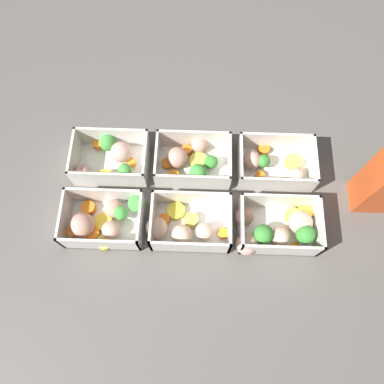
{
  "coord_description": "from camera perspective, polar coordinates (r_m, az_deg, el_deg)",
  "views": [
    {
      "loc": [
        0.01,
        -0.28,
        0.76
      ],
      "look_at": [
        0.0,
        0.0,
        0.02
      ],
      "focal_mm": 35.0,
      "sensor_mm": 36.0,
      "label": 1
    }
  ],
  "objects": [
    {
      "name": "ground_plane",
      "position": [
        0.81,
        -0.0,
        -0.59
      ],
      "size": [
        4.0,
        4.0,
        0.0
      ],
      "primitive_type": "plane",
      "color": "#56514C"
    },
    {
      "name": "container_near_left",
      "position": [
        0.79,
        -13.35,
        -4.2
      ],
      "size": [
        0.16,
        0.12,
        0.07
      ],
      "color": "silver",
      "rests_on": "ground_plane"
    },
    {
      "name": "container_near_center",
      "position": [
        0.76,
        -1.16,
        -5.22
      ],
      "size": [
        0.18,
        0.11,
        0.07
      ],
      "color": "silver",
      "rests_on": "ground_plane"
    },
    {
      "name": "container_near_right",
      "position": [
        0.78,
        12.97,
        -5.48
      ],
      "size": [
        0.18,
        0.13,
        0.07
      ],
      "color": "silver",
      "rests_on": "ground_plane"
    },
    {
      "name": "container_far_left",
      "position": [
        0.84,
        -12.33,
        4.97
      ],
      "size": [
        0.16,
        0.12,
        0.07
      ],
      "color": "silver",
      "rests_on": "ground_plane"
    },
    {
      "name": "container_far_center",
      "position": [
        0.82,
        -0.04,
        4.81
      ],
      "size": [
        0.16,
        0.12,
        0.07
      ],
      "color": "silver",
      "rests_on": "ground_plane"
    },
    {
      "name": "container_far_right",
      "position": [
        0.83,
        12.37,
        4.08
      ],
      "size": [
        0.16,
        0.11,
        0.07
      ],
      "color": "silver",
      "rests_on": "ground_plane"
    }
  ]
}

